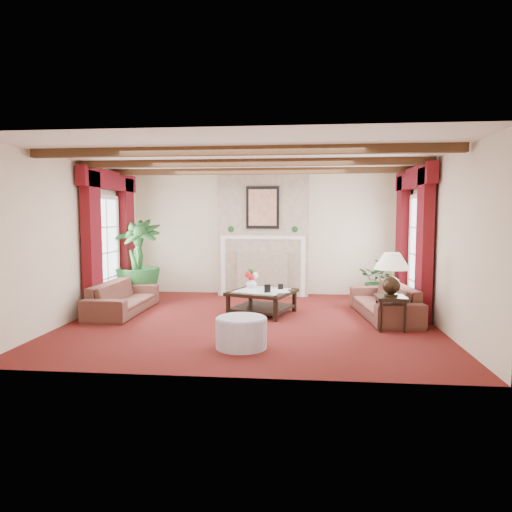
# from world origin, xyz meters

# --- Properties ---
(floor) EXTENTS (6.00, 6.00, 0.00)m
(floor) POSITION_xyz_m (0.00, 0.00, 0.00)
(floor) COLOR #4A0D0D
(floor) RESTS_ON ground
(ceiling) EXTENTS (6.00, 6.00, 0.00)m
(ceiling) POSITION_xyz_m (0.00, 0.00, 2.70)
(ceiling) COLOR white
(ceiling) RESTS_ON floor
(back_wall) EXTENTS (6.00, 0.02, 2.70)m
(back_wall) POSITION_xyz_m (0.00, 2.75, 1.35)
(back_wall) COLOR beige
(back_wall) RESTS_ON ground
(left_wall) EXTENTS (0.02, 5.50, 2.70)m
(left_wall) POSITION_xyz_m (-3.00, 0.00, 1.35)
(left_wall) COLOR beige
(left_wall) RESTS_ON ground
(right_wall) EXTENTS (0.02, 5.50, 2.70)m
(right_wall) POSITION_xyz_m (3.00, 0.00, 1.35)
(right_wall) COLOR beige
(right_wall) RESTS_ON ground
(ceiling_beams) EXTENTS (6.00, 3.00, 0.12)m
(ceiling_beams) POSITION_xyz_m (0.00, 0.00, 2.64)
(ceiling_beams) COLOR #341C10
(ceiling_beams) RESTS_ON ceiling
(fireplace) EXTENTS (2.00, 0.52, 2.70)m
(fireplace) POSITION_xyz_m (0.00, 2.55, 2.70)
(fireplace) COLOR tan
(fireplace) RESTS_ON ground
(french_door_left) EXTENTS (0.10, 1.10, 2.16)m
(french_door_left) POSITION_xyz_m (-2.97, 1.00, 2.13)
(french_door_left) COLOR white
(french_door_left) RESTS_ON ground
(french_door_right) EXTENTS (0.10, 1.10, 2.16)m
(french_door_right) POSITION_xyz_m (2.97, 1.00, 2.13)
(french_door_right) COLOR white
(french_door_right) RESTS_ON ground
(curtains_left) EXTENTS (0.20, 2.40, 2.55)m
(curtains_left) POSITION_xyz_m (-2.86, 1.00, 2.55)
(curtains_left) COLOR #500A15
(curtains_left) RESTS_ON ground
(curtains_right) EXTENTS (0.20, 2.40, 2.55)m
(curtains_right) POSITION_xyz_m (2.86, 1.00, 2.55)
(curtains_right) COLOR #500A15
(curtains_right) RESTS_ON ground
(sofa_left) EXTENTS (1.93, 0.57, 0.76)m
(sofa_left) POSITION_xyz_m (-2.40, 0.39, 0.38)
(sofa_left) COLOR #3F111A
(sofa_left) RESTS_ON ground
(sofa_right) EXTENTS (2.12, 1.01, 0.78)m
(sofa_right) POSITION_xyz_m (2.28, 0.46, 0.39)
(sofa_right) COLOR #3F111A
(sofa_right) RESTS_ON ground
(potted_palm) EXTENTS (1.30, 1.89, 0.95)m
(potted_palm) POSITION_xyz_m (-2.56, 1.60, 0.48)
(potted_palm) COLOR black
(potted_palm) RESTS_ON ground
(small_plant) EXTENTS (1.29, 1.33, 0.70)m
(small_plant) POSITION_xyz_m (2.46, 1.98, 0.35)
(small_plant) COLOR black
(small_plant) RESTS_ON ground
(coffee_table) EXTENTS (1.33, 1.33, 0.43)m
(coffee_table) POSITION_xyz_m (0.14, 0.54, 0.21)
(coffee_table) COLOR black
(coffee_table) RESTS_ON ground
(side_table) EXTENTS (0.56, 0.56, 0.53)m
(side_table) POSITION_xyz_m (2.22, -0.42, 0.27)
(side_table) COLOR black
(side_table) RESTS_ON ground
(ottoman) EXTENTS (0.69, 0.69, 0.40)m
(ottoman) POSITION_xyz_m (0.04, -1.60, 0.20)
(ottoman) COLOR #A098AC
(ottoman) RESTS_ON ground
(table_lamp) EXTENTS (0.55, 0.55, 0.69)m
(table_lamp) POSITION_xyz_m (2.22, -0.42, 0.88)
(table_lamp) COLOR black
(table_lamp) RESTS_ON side_table
(flower_vase) EXTENTS (0.21, 0.22, 0.20)m
(flower_vase) POSITION_xyz_m (-0.09, 0.80, 0.53)
(flower_vase) COLOR silver
(flower_vase) RESTS_ON coffee_table
(book) EXTENTS (0.24, 0.18, 0.31)m
(book) POSITION_xyz_m (0.39, 0.34, 0.58)
(book) COLOR black
(book) RESTS_ON coffee_table
(photo_frame_a) EXTENTS (0.12, 0.05, 0.15)m
(photo_frame_a) POSITION_xyz_m (0.25, 0.29, 0.50)
(photo_frame_a) COLOR black
(photo_frame_a) RESTS_ON coffee_table
(photo_frame_b) EXTENTS (0.10, 0.03, 0.12)m
(photo_frame_b) POSITION_xyz_m (0.47, 0.58, 0.49)
(photo_frame_b) COLOR black
(photo_frame_b) RESTS_ON coffee_table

